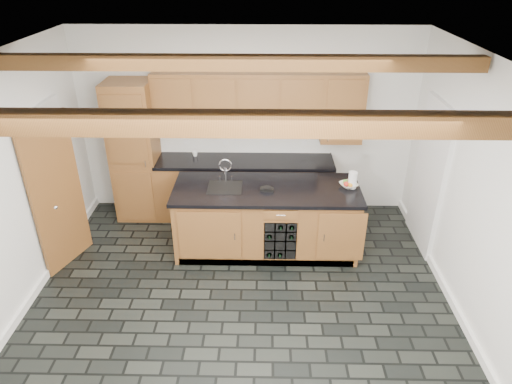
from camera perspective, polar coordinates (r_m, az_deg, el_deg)
ground at (r=5.45m, az=-2.02°, el=-14.61°), size 5.00×5.00×0.00m
room_shell at (r=5.04m, az=-2.97°, el=2.51°), size 5.01×5.00×5.00m
back_cabinetry at (r=6.84m, az=-4.35°, el=4.55°), size 3.65×0.62×2.20m
island at (r=6.20m, az=1.35°, el=-3.38°), size 2.48×0.96×0.93m
faucet at (r=6.02m, az=-3.90°, el=0.99°), size 0.45×0.40×0.34m
kitchen_scale at (r=5.90m, az=1.38°, el=0.38°), size 0.18×0.12×0.05m
fruit_bowl at (r=6.12m, az=11.51°, el=0.86°), size 0.30×0.30×0.06m
fruit_cluster at (r=6.10m, az=11.53°, el=1.11°), size 0.16×0.17×0.07m
paper_towel at (r=6.07m, az=11.98°, el=1.48°), size 0.11×0.11×0.22m
mug at (r=6.97m, az=-7.64°, el=4.78°), size 0.10×0.10×0.08m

